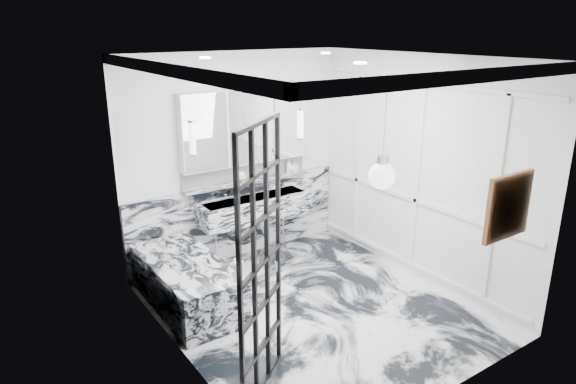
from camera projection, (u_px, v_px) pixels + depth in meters
floor at (315, 307)px, 5.92m from camera, size 3.60×3.60×0.00m
ceiling at (319, 57)px, 5.05m from camera, size 3.60×3.60×0.00m
wall_back at (235, 158)px, 6.89m from camera, size 3.60×0.00×3.60m
wall_front at (455, 250)px, 4.07m from camera, size 3.60×0.00×3.60m
wall_left at (176, 223)px, 4.62m from camera, size 0.00×3.60×3.60m
wall_right at (419, 169)px, 6.35m from camera, size 0.00×3.60×3.60m
marble_clad_back at (238, 219)px, 7.15m from camera, size 3.18×0.05×1.05m
marble_clad_left at (178, 229)px, 4.65m from camera, size 0.02×3.56×2.68m
panel_molding at (417, 177)px, 6.37m from camera, size 0.03×3.40×2.30m
soap_bottle_a at (289, 166)px, 7.33m from camera, size 0.10×0.10×0.20m
soap_bottle_b at (294, 166)px, 7.39m from camera, size 0.07×0.07×0.16m
soap_bottle_c at (290, 167)px, 7.34m from camera, size 0.15×0.15×0.15m
face_pot at (241, 176)px, 6.91m from camera, size 0.14×0.14×0.14m
amber_bottle at (254, 175)px, 7.03m from camera, size 0.04×0.04×0.10m
flower_vase at (237, 276)px, 5.36m from camera, size 0.07×0.07×0.12m
crittall_door at (261, 265)px, 4.29m from camera, size 0.73×0.56×2.39m
artwork at (508, 207)px, 4.44m from camera, size 0.49×0.05×0.49m
pendant_light at (382, 176)px, 4.24m from camera, size 0.22×0.22×0.22m
trough_sink at (255, 208)px, 6.99m from camera, size 1.60×0.45×0.30m
ledge at (248, 181)px, 7.01m from camera, size 1.90×0.14×0.04m
subway_tile at (246, 171)px, 7.02m from camera, size 1.90×0.03×0.23m
mirror_cabinet at (247, 127)px, 6.78m from camera, size 1.90×0.16×1.00m
sconce_left at (193, 138)px, 6.28m from camera, size 0.07×0.07×0.40m
sconce_right at (301, 124)px, 7.16m from camera, size 0.07×0.07×0.40m
bathtub at (187, 283)px, 5.90m from camera, size 0.75×1.65×0.55m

